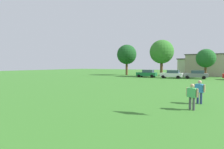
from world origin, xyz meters
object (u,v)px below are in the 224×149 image
at_px(adult_bystander, 192,94).
at_px(tree_far_right, 206,58).
at_px(tree_center, 162,52).
at_px(bystander_near_trees, 200,90).
at_px(tree_far_left, 127,55).
at_px(parked_car_green_0, 147,73).
at_px(parked_car_gray_2, 196,74).
at_px(parked_car_white_1, 172,74).

distance_m(adult_bystander, tree_far_right, 31.87).
bearing_deg(tree_center, tree_far_right, 6.76).
height_order(bystander_near_trees, tree_far_left, tree_far_left).
relative_size(adult_bystander, parked_car_green_0, 0.37).
xyz_separation_m(parked_car_green_0, tree_center, (2.22, 3.78, 4.91)).
distance_m(tree_center, tree_far_right, 9.30).
height_order(parked_car_green_0, tree_center, tree_center).
distance_m(parked_car_gray_2, tree_far_left, 19.06).
relative_size(parked_car_white_1, parked_car_gray_2, 1.00).
distance_m(bystander_near_trees, tree_far_right, 29.74).
distance_m(adult_bystander, parked_car_green_0, 29.32).
bearing_deg(parked_car_gray_2, bystander_near_trees, 94.93).
relative_size(parked_car_white_1, tree_far_right, 0.70).
relative_size(bystander_near_trees, parked_car_white_1, 0.38).
height_order(bystander_near_trees, parked_car_gray_2, parked_car_gray_2).
bearing_deg(parked_car_gray_2, parked_car_green_0, 3.90).
relative_size(adult_bystander, tree_far_right, 0.26).
relative_size(tree_far_left, tree_far_right, 1.34).
relative_size(parked_car_green_0, tree_center, 0.50).
height_order(bystander_near_trees, tree_center, tree_center).
bearing_deg(bystander_near_trees, parked_car_gray_2, -58.82).
distance_m(parked_car_white_1, tree_far_left, 15.39).
distance_m(parked_car_green_0, tree_center, 6.59).
xyz_separation_m(parked_car_gray_2, tree_far_right, (1.43, 4.19, 3.29)).
height_order(parked_car_gray_2, tree_far_left, tree_far_left).
distance_m(bystander_near_trees, tree_far_left, 36.95).
relative_size(parked_car_gray_2, tree_far_right, 0.70).
bearing_deg(parked_car_gray_2, adult_bystander, 94.00).
bearing_deg(parked_car_gray_2, tree_far_left, -17.16).
xyz_separation_m(adult_bystander, parked_car_white_1, (-6.41, 26.51, -0.08)).
bearing_deg(tree_far_left, parked_car_white_1, -26.10).
xyz_separation_m(parked_car_green_0, tree_far_right, (11.31, 4.86, 3.29)).
height_order(parked_car_green_0, parked_car_white_1, same).
xyz_separation_m(parked_car_gray_2, tree_center, (-7.66, 3.11, 4.91)).
xyz_separation_m(bystander_near_trees, parked_car_gray_2, (-2.19, 25.37, -0.12)).
bearing_deg(tree_far_right, parked_car_white_1, -138.80).
xyz_separation_m(adult_bystander, tree_center, (-9.58, 30.62, 4.83)).
height_order(parked_car_gray_2, tree_center, tree_center).
bearing_deg(adult_bystander, parked_car_gray_2, -61.81).
bearing_deg(adult_bystander, tree_far_left, -35.10).
bearing_deg(bystander_near_trees, tree_far_left, -30.98).
height_order(adult_bystander, bystander_near_trees, bystander_near_trees).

